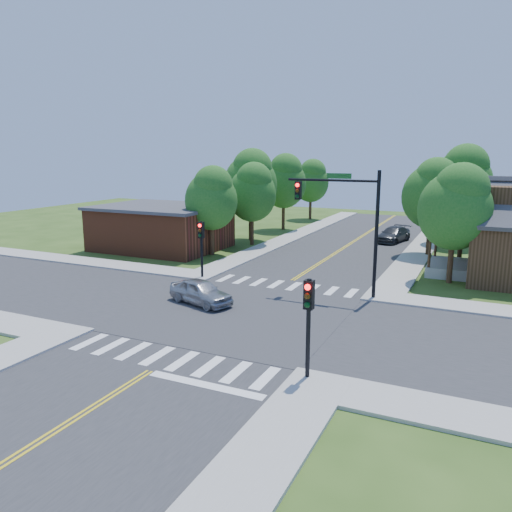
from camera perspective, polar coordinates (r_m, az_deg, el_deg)
The scene contains 25 objects.
ground at distance 25.65m, azimuth -1.88°, elevation -6.72°, with size 100.00×100.00×0.00m, color #2F4A17.
road_ns at distance 25.65m, azimuth -1.88°, elevation -6.68°, with size 10.00×90.00×0.04m, color #2D2D30.
road_ew at distance 25.64m, azimuth -1.88°, elevation -6.67°, with size 90.00×10.00×0.04m, color #2D2D30.
intersection_patch at distance 25.65m, azimuth -1.88°, elevation -6.72°, with size 10.20×10.20×0.06m, color #2D2D30.
sidewalk_nw at distance 46.83m, azimuth -10.41°, elevation 1.65°, with size 40.00×40.00×0.14m.
crosswalk_north at distance 31.06m, azimuth 3.32°, elevation -3.35°, with size 8.85×2.00×0.01m.
crosswalk_south at distance 20.66m, azimuth -9.84°, elevation -11.45°, with size 8.85×2.00×0.01m.
centerline at distance 25.64m, azimuth -1.88°, elevation -6.62°, with size 0.30×90.00×0.01m.
stop_bar at distance 18.37m, azimuth -5.78°, elevation -14.57°, with size 4.60×0.45×0.09m, color white.
signal_mast_ne at distance 28.37m, azimuth 10.35°, elevation 4.93°, with size 5.30×0.42×7.20m.
signal_pole_se at distance 17.81m, azimuth 6.01°, elevation -6.18°, with size 0.34×0.42×3.80m.
signal_pole_nw at distance 32.40m, azimuth -6.28°, elevation 1.97°, with size 0.34×0.42×3.80m.
building_nw at distance 43.51m, azimuth -10.75°, elevation 3.30°, with size 10.40×8.40×3.73m.
tree_e_a at distance 33.14m, azimuth 21.92°, elevation 5.42°, with size 4.45×4.23×7.56m.
tree_e_b at distance 40.09m, azimuth 22.81°, elevation 5.88°, with size 4.18×3.97×7.11m.
tree_e_c at distance 47.85m, azimuth 22.51°, elevation 8.14°, with size 5.24×4.98×8.92m.
tree_e_d at distance 56.49m, azimuth 23.17°, elevation 7.61°, with size 4.46×4.23×7.58m.
tree_w_a at distance 39.73m, azimuth -5.09°, elevation 6.76°, with size 4.22×4.01×7.17m.
tree_w_b at distance 46.51m, azimuth -0.59°, elevation 8.63°, with size 5.02×4.77×8.54m.
tree_w_c at distance 53.18m, azimuth 3.24°, elevation 8.68°, with size 4.75×4.52×8.08m.
tree_w_d at distance 62.01m, azimuth 6.35°, elevation 8.65°, with size 4.35×4.14×7.40m.
tree_house at distance 41.48m, azimuth 19.57°, elevation 6.91°, with size 4.59×4.36×7.80m.
tree_bldg at distance 44.14m, azimuth -0.41°, elevation 7.45°, with size 4.32×4.11×7.35m.
car_silver at distance 27.31m, azimuth -6.34°, elevation -4.16°, with size 4.25×2.70×1.35m, color #A5A7AC.
car_dgrey at distance 47.70m, azimuth 15.41°, elevation 2.35°, with size 2.93×5.00×1.36m, color #2C2E31.
Camera 1 is at (11.06, -21.67, 8.13)m, focal length 35.00 mm.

